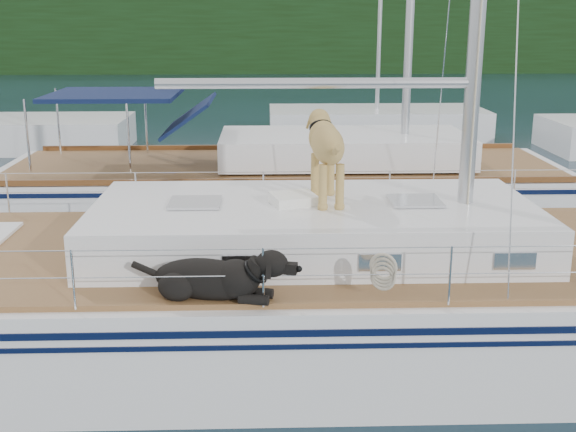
{
  "coord_description": "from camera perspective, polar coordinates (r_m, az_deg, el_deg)",
  "views": [
    {
      "loc": [
        0.23,
        -8.23,
        3.94
      ],
      "look_at": [
        0.5,
        0.2,
        1.6
      ],
      "focal_mm": 45.0,
      "sensor_mm": 36.0,
      "label": 1
    }
  ],
  "objects": [
    {
      "name": "ground",
      "position": [
        9.12,
        -3.15,
        -10.1
      ],
      "size": [
        120.0,
        120.0,
        0.0
      ],
      "primitive_type": "plane",
      "color": "black",
      "rests_on": "ground"
    },
    {
      "name": "bg_boat_center",
      "position": [
        24.77,
        7.0,
        7.28
      ],
      "size": [
        7.2,
        3.0,
        11.65
      ],
      "color": "white",
      "rests_on": "ground"
    },
    {
      "name": "tree_line",
      "position": [
        53.24,
        -2.15,
        14.47
      ],
      "size": [
        90.0,
        3.0,
        6.0
      ],
      "primitive_type": "cube",
      "color": "black",
      "rests_on": "ground"
    },
    {
      "name": "main_sailboat",
      "position": [
        8.84,
        -2.58,
        -6.12
      ],
      "size": [
        12.0,
        3.82,
        14.01
      ],
      "color": "white",
      "rests_on": "ground"
    },
    {
      "name": "neighbor_sailboat",
      "position": [
        14.36,
        0.02,
        2.16
      ],
      "size": [
        11.0,
        3.5,
        13.3
      ],
      "color": "white",
      "rests_on": "ground"
    },
    {
      "name": "shore_bank",
      "position": [
        54.53,
        -2.12,
        11.97
      ],
      "size": [
        92.0,
        1.0,
        1.2
      ],
      "primitive_type": "cube",
      "color": "#595147",
      "rests_on": "ground"
    }
  ]
}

